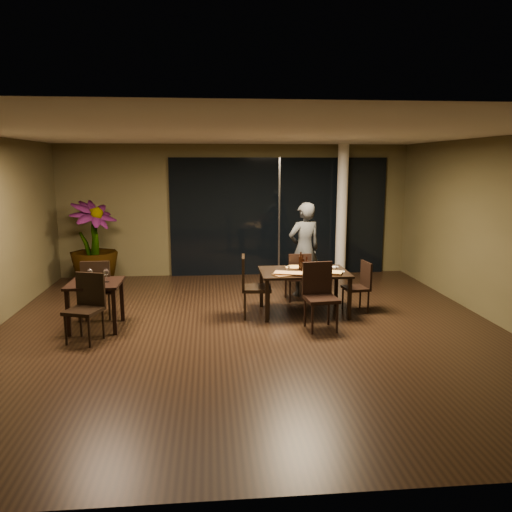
# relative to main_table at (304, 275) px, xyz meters

# --- Properties ---
(ground) EXTENTS (8.00, 8.00, 0.00)m
(ground) POSITION_rel_main_table_xyz_m (-1.00, -0.80, -0.68)
(ground) COLOR black
(ground) RESTS_ON ground
(wall_back) EXTENTS (8.00, 0.10, 3.00)m
(wall_back) POSITION_rel_main_table_xyz_m (-1.00, 3.25, 0.82)
(wall_back) COLOR #474126
(wall_back) RESTS_ON ground
(wall_front) EXTENTS (8.00, 0.10, 3.00)m
(wall_front) POSITION_rel_main_table_xyz_m (-1.00, -4.85, 0.82)
(wall_front) COLOR #474126
(wall_front) RESTS_ON ground
(wall_right) EXTENTS (0.10, 8.00, 3.00)m
(wall_right) POSITION_rel_main_table_xyz_m (3.05, -0.80, 0.82)
(wall_right) COLOR #474126
(wall_right) RESTS_ON ground
(ceiling) EXTENTS (8.00, 8.00, 0.04)m
(ceiling) POSITION_rel_main_table_xyz_m (-1.00, -0.80, 2.34)
(ceiling) COLOR silver
(ceiling) RESTS_ON wall_back
(window_panel) EXTENTS (5.00, 0.06, 2.70)m
(window_panel) POSITION_rel_main_table_xyz_m (0.00, 3.16, 0.67)
(window_panel) COLOR black
(window_panel) RESTS_ON ground
(column) EXTENTS (0.24, 0.24, 3.00)m
(column) POSITION_rel_main_table_xyz_m (1.40, 2.85, 0.82)
(column) COLOR white
(column) RESTS_ON ground
(main_table) EXTENTS (1.50, 1.00, 0.75)m
(main_table) POSITION_rel_main_table_xyz_m (0.00, 0.00, 0.00)
(main_table) COLOR black
(main_table) RESTS_ON ground
(side_table) EXTENTS (0.80, 0.80, 0.75)m
(side_table) POSITION_rel_main_table_xyz_m (-3.40, -0.50, -0.05)
(side_table) COLOR black
(side_table) RESTS_ON ground
(chair_main_far) EXTENTS (0.46, 0.46, 0.93)m
(chair_main_far) POSITION_rel_main_table_xyz_m (0.04, 0.76, -0.16)
(chair_main_far) COLOR black
(chair_main_far) RESTS_ON ground
(chair_main_near) EXTENTS (0.53, 0.53, 1.04)m
(chair_main_near) POSITION_rel_main_table_xyz_m (0.10, -0.80, -0.09)
(chair_main_near) COLOR black
(chair_main_near) RESTS_ON ground
(chair_main_left) EXTENTS (0.52, 0.52, 1.05)m
(chair_main_left) POSITION_rel_main_table_xyz_m (-0.93, -0.13, -0.09)
(chair_main_left) COLOR black
(chair_main_left) RESTS_ON ground
(chair_main_right) EXTENTS (0.46, 0.46, 0.88)m
(chair_main_right) POSITION_rel_main_table_xyz_m (1.01, 0.03, -0.18)
(chair_main_right) COLOR black
(chair_main_right) RESTS_ON ground
(chair_side_far) EXTENTS (0.47, 0.47, 1.01)m
(chair_side_far) POSITION_rel_main_table_xyz_m (-3.47, -0.00, -0.11)
(chair_side_far) COLOR black
(chair_side_far) RESTS_ON ground
(chair_side_near) EXTENTS (0.58, 0.58, 0.99)m
(chair_side_near) POSITION_rel_main_table_xyz_m (-3.41, -1.03, -0.12)
(chair_side_near) COLOR black
(chair_side_near) RESTS_ON ground
(diner) EXTENTS (0.72, 0.58, 1.84)m
(diner) POSITION_rel_main_table_xyz_m (0.23, 1.19, 0.24)
(diner) COLOR #2E3133
(diner) RESTS_ON ground
(potted_plant) EXTENTS (1.39, 1.39, 1.80)m
(potted_plant) POSITION_rel_main_table_xyz_m (-4.05, 2.39, 0.22)
(potted_plant) COLOR #194918
(potted_plant) RESTS_ON ground
(pizza_board_left) EXTENTS (0.60, 0.44, 0.01)m
(pizza_board_left) POSITION_rel_main_table_xyz_m (-0.29, -0.26, 0.08)
(pizza_board_left) COLOR #4A3118
(pizza_board_left) RESTS_ON main_table
(pizza_board_right) EXTENTS (0.58, 0.44, 0.01)m
(pizza_board_right) POSITION_rel_main_table_xyz_m (0.34, -0.23, 0.08)
(pizza_board_right) COLOR #4B3018
(pizza_board_right) RESTS_ON main_table
(oblong_pizza_left) EXTENTS (0.52, 0.35, 0.02)m
(oblong_pizza_left) POSITION_rel_main_table_xyz_m (-0.29, -0.26, 0.10)
(oblong_pizza_left) COLOR maroon
(oblong_pizza_left) RESTS_ON pizza_board_left
(oblong_pizza_right) EXTENTS (0.56, 0.42, 0.02)m
(oblong_pizza_right) POSITION_rel_main_table_xyz_m (0.34, -0.23, 0.10)
(oblong_pizza_right) COLOR maroon
(oblong_pizza_right) RESTS_ON pizza_board_right
(round_pizza) EXTENTS (0.30, 0.30, 0.01)m
(round_pizza) POSITION_rel_main_table_xyz_m (-0.12, 0.29, 0.08)
(round_pizza) COLOR #B63114
(round_pizza) RESTS_ON main_table
(bottle_a) EXTENTS (0.06, 0.06, 0.28)m
(bottle_a) POSITION_rel_main_table_xyz_m (-0.02, 0.05, 0.22)
(bottle_a) COLOR black
(bottle_a) RESTS_ON main_table
(bottle_b) EXTENTS (0.06, 0.06, 0.25)m
(bottle_b) POSITION_rel_main_table_xyz_m (0.05, 0.02, 0.20)
(bottle_b) COLOR black
(bottle_b) RESTS_ON main_table
(bottle_c) EXTENTS (0.07, 0.07, 0.32)m
(bottle_c) POSITION_rel_main_table_xyz_m (-0.04, 0.10, 0.23)
(bottle_c) COLOR black
(bottle_c) RESTS_ON main_table
(tumbler_left) EXTENTS (0.07, 0.07, 0.09)m
(tumbler_left) POSITION_rel_main_table_xyz_m (-0.28, 0.03, 0.12)
(tumbler_left) COLOR white
(tumbler_left) RESTS_ON main_table
(tumbler_right) EXTENTS (0.07, 0.07, 0.08)m
(tumbler_right) POSITION_rel_main_table_xyz_m (0.25, 0.12, 0.12)
(tumbler_right) COLOR white
(tumbler_right) RESTS_ON main_table
(napkin_near) EXTENTS (0.20, 0.16, 0.01)m
(napkin_near) POSITION_rel_main_table_xyz_m (0.58, -0.14, 0.08)
(napkin_near) COLOR white
(napkin_near) RESTS_ON main_table
(napkin_far) EXTENTS (0.19, 0.12, 0.01)m
(napkin_far) POSITION_rel_main_table_xyz_m (0.57, 0.25, 0.08)
(napkin_far) COLOR white
(napkin_far) RESTS_ON main_table
(wine_glass_a) EXTENTS (0.08, 0.08, 0.18)m
(wine_glass_a) POSITION_rel_main_table_xyz_m (-3.48, -0.41, 0.17)
(wine_glass_a) COLOR white
(wine_glass_a) RESTS_ON side_table
(wine_glass_b) EXTENTS (0.09, 0.09, 0.20)m
(wine_glass_b) POSITION_rel_main_table_xyz_m (-3.22, -0.51, 0.17)
(wine_glass_b) COLOR white
(wine_glass_b) RESTS_ON side_table
(side_napkin) EXTENTS (0.19, 0.13, 0.01)m
(side_napkin) POSITION_rel_main_table_xyz_m (-3.40, -0.70, 0.08)
(side_napkin) COLOR white
(side_napkin) RESTS_ON side_table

